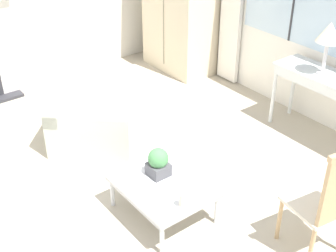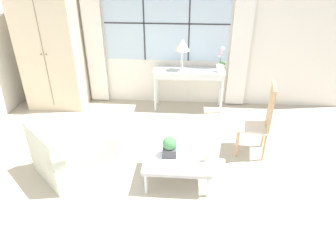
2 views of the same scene
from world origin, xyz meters
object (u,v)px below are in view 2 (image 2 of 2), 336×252
armoire (50,48)px  side_chair_wooden (262,118)px  armchair_upholstered (72,154)px  table_lamp (182,46)px  coffee_table (178,159)px  potted_plant_small (170,146)px  console_table (189,74)px  pillar_candle (207,157)px  potted_orchid (220,63)px

armoire → side_chair_wooden: size_ratio=2.08×
armchair_upholstered → table_lamp: bearing=55.7°
coffee_table → potted_plant_small: potted_plant_small is taller
console_table → pillar_candle: (0.26, -2.29, -0.27)m
table_lamp → console_table: bearing=10.5°
potted_orchid → side_chair_wooden: size_ratio=0.42×
console_table → side_chair_wooden: side_chair_wooden is taller
console_table → coffee_table: (-0.10, -2.23, -0.37)m
coffee_table → potted_plant_small: 0.21m
armoire → potted_orchid: bearing=-0.0°
potted_plant_small → pillar_candle: potted_plant_small is taller
table_lamp → armchair_upholstered: size_ratio=0.48×
armchair_upholstered → coffee_table: (1.47, -0.10, 0.07)m
armoire → armchair_upholstered: armoire is taller
side_chair_wooden → potted_plant_small: (-1.29, -0.70, -0.10)m
console_table → side_chair_wooden: 1.85m
side_chair_wooden → potted_plant_small: size_ratio=4.01×
potted_orchid → pillar_candle: bearing=-97.6°
coffee_table → potted_plant_small: size_ratio=3.17×
console_table → pillar_candle: console_table is taller
side_chair_wooden → armchair_upholstered: bearing=-166.7°
table_lamp → potted_orchid: 0.75m
console_table → pillar_candle: bearing=-83.5°
potted_orchid → side_chair_wooden: (0.52, -1.44, -0.35)m
armoire → table_lamp: (2.45, 0.03, 0.08)m
potted_orchid → pillar_candle: 2.31m
table_lamp → potted_orchid: table_lamp is taller
potted_plant_small → potted_orchid: bearing=70.2°
armoire → potted_plant_small: armoire is taller
console_table → armchair_upholstered: 2.67m
console_table → armchair_upholstered: bearing=-126.4°
console_table → pillar_candle: 2.32m
potted_orchid → potted_plant_small: bearing=-109.8°
console_table → table_lamp: size_ratio=2.30×
armoire → pillar_candle: bearing=-38.2°
potted_plant_small → armoire: bearing=138.0°
console_table → side_chair_wooden: (1.08, -1.49, -0.09)m
potted_orchid → console_table: bearing=174.1°
table_lamp → armchair_upholstered: 2.72m
coffee_table → potted_plant_small: bearing=164.2°
console_table → potted_orchid: 0.62m
armoire → table_lamp: 2.45m
armoire → potted_orchid: (3.14, -0.00, -0.20)m
potted_plant_small → pillar_candle: size_ratio=1.89×
side_chair_wooden → pillar_candle: (-0.82, -0.80, -0.18)m
table_lamp → potted_orchid: size_ratio=1.26×
armoire → armchair_upholstered: size_ratio=1.89×
side_chair_wooden → coffee_table: side_chair_wooden is taller
potted_orchid → armchair_upholstered: 3.04m
coffee_table → pillar_candle: size_ratio=5.98×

